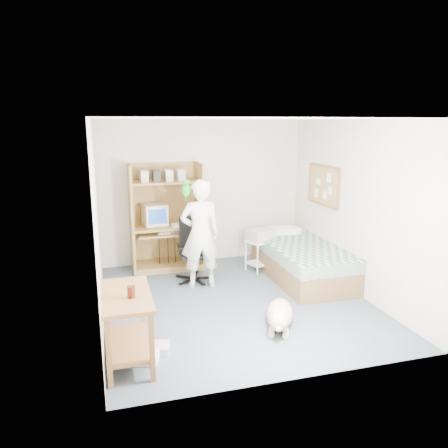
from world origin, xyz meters
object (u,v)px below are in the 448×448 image
object	(u,v)px
office_chair	(194,258)
person	(200,234)
dog	(280,315)
computer_hutch	(166,221)
printer_cart	(260,250)
side_desk	(127,317)
bed	(302,261)

from	to	relation	value
office_chair	person	size ratio (longest dim) A/B	0.60
dog	computer_hutch	bearing A→B (deg)	135.12
printer_cart	side_desk	bearing A→B (deg)	-156.32
office_chair	person	xyz separation A→B (m)	(0.05, -0.30, 0.47)
computer_hutch	dog	xyz separation A→B (m)	(0.98, -2.65, -0.66)
bed	office_chair	world-z (taller)	office_chair
computer_hutch	person	bearing A→B (deg)	-70.88
person	printer_cart	distance (m)	1.31
computer_hutch	bed	bearing A→B (deg)	-29.29
bed	printer_cart	xyz separation A→B (m)	(-0.51, 0.54, 0.07)
bed	dog	size ratio (longest dim) A/B	2.19
dog	side_desk	bearing A→B (deg)	-146.32
bed	dog	xyz separation A→B (m)	(-1.02, -1.53, -0.13)
computer_hutch	dog	world-z (taller)	computer_hutch
computer_hutch	printer_cart	size ratio (longest dim) A/B	3.31
computer_hutch	dog	size ratio (longest dim) A/B	1.95
side_desk	dog	distance (m)	1.88
bed	computer_hutch	bearing A→B (deg)	150.71
computer_hutch	side_desk	world-z (taller)	computer_hutch
side_desk	person	distance (m)	2.28
side_desk	person	world-z (taller)	person
printer_cart	bed	bearing A→B (deg)	-68.07
computer_hutch	bed	xyz separation A→B (m)	(2.00, -1.12, -0.53)
person	bed	bearing A→B (deg)	178.50
dog	person	bearing A→B (deg)	135.85
computer_hutch	side_desk	distance (m)	3.08
office_chair	printer_cart	xyz separation A→B (m)	(1.18, 0.14, -0.00)
computer_hutch	person	size ratio (longest dim) A/B	1.09
computer_hutch	side_desk	bearing A→B (deg)	-106.14
office_chair	dog	distance (m)	2.05
printer_cart	computer_hutch	bearing A→B (deg)	137.16
bed	person	bearing A→B (deg)	176.90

